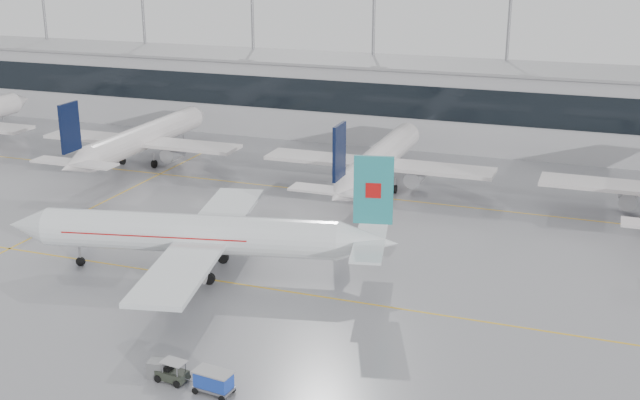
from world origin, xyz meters
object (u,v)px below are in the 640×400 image
(baggage_tug, at_px, (172,374))
(air_canada_jet, at_px, (202,235))
(gse_unit, at_px, (158,369))
(baggage_cart, at_px, (214,380))

(baggage_tug, bearing_deg, air_canada_jet, 118.14)
(baggage_tug, distance_m, gse_unit, 1.29)
(baggage_tug, height_order, baggage_cart, baggage_cart)
(baggage_tug, distance_m, baggage_cart, 3.63)
(air_canada_jet, relative_size, baggage_tug, 11.04)
(baggage_cart, bearing_deg, gse_unit, 179.49)
(baggage_tug, bearing_deg, gse_unit, 178.07)
(air_canada_jet, bearing_deg, baggage_cart, 107.54)
(air_canada_jet, distance_m, gse_unit, 19.71)
(gse_unit, bearing_deg, air_canada_jet, 101.12)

